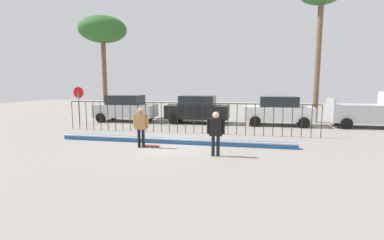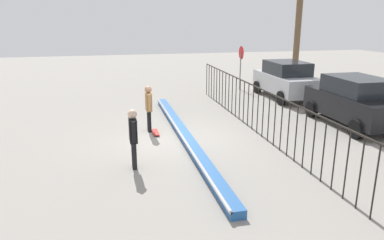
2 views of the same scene
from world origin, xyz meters
The scene contains 12 objects.
ground_plane centered at (0.00, 0.00, 0.00)m, with size 60.00×60.00×0.00m, color gray.
bowl_coping_ledge centered at (0.00, 0.41, 0.12)m, with size 11.00×0.40×0.27m.
perimeter_fence centered at (0.00, 3.13, 1.05)m, with size 14.04×0.04×1.69m.
skateboarder centered at (-1.09, -0.67, 1.03)m, with size 0.69×0.26×1.71m.
skateboard centered at (-0.73, -0.50, 0.06)m, with size 0.80×0.20×0.07m.
camera_operator centered at (2.22, -1.47, 1.02)m, with size 0.69×0.26×1.70m.
parked_car_silver centered at (-5.31, 6.94, 0.97)m, with size 4.30×2.12×1.90m.
parked_car_black centered at (-0.09, 7.19, 0.97)m, with size 4.30×2.12×1.90m.
parked_car_white centered at (5.28, 7.23, 0.97)m, with size 4.30×2.12×1.90m.
pickup_truck centered at (11.00, 7.35, 1.04)m, with size 4.70×2.12×2.24m.
stop_sign centered at (-8.04, 5.44, 1.62)m, with size 0.76×0.07×2.50m.
palm_tree_short centered at (-7.90, 8.82, 6.79)m, with size 3.68×3.68×7.90m.
Camera 1 is at (3.46, -11.88, 2.76)m, focal length 26.36 mm.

